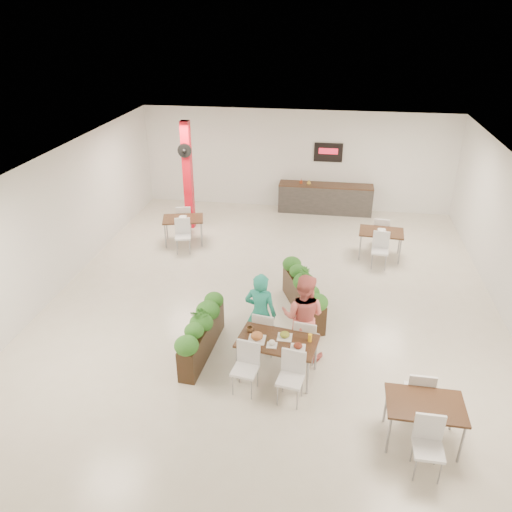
# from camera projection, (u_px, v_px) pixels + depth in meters

# --- Properties ---
(ground) EXTENTS (12.00, 12.00, 0.00)m
(ground) POSITION_uv_depth(u_px,v_px,m) (273.00, 298.00, 11.52)
(ground) COLOR beige
(ground) RESTS_ON ground
(room_shell) EXTENTS (10.10, 12.10, 3.22)m
(room_shell) POSITION_uv_depth(u_px,v_px,m) (274.00, 218.00, 10.62)
(room_shell) COLOR white
(room_shell) RESTS_ON ground
(red_column) EXTENTS (0.40, 0.41, 3.20)m
(red_column) POSITION_uv_depth(u_px,v_px,m) (188.00, 175.00, 14.55)
(red_column) COLOR red
(red_column) RESTS_ON ground
(service_counter) EXTENTS (3.00, 0.64, 2.20)m
(service_counter) POSITION_uv_depth(u_px,v_px,m) (325.00, 198.00, 16.16)
(service_counter) COLOR #2B2826
(service_counter) RESTS_ON ground
(main_table) EXTENTS (1.51, 1.79, 0.92)m
(main_table) POSITION_uv_depth(u_px,v_px,m) (277.00, 346.00, 8.86)
(main_table) COLOR black
(main_table) RESTS_ON ground
(diner_man) EXTENTS (0.68, 0.50, 1.70)m
(diner_man) POSITION_uv_depth(u_px,v_px,m) (260.00, 314.00, 9.39)
(diner_man) COLOR teal
(diner_man) RESTS_ON ground
(diner_woman) EXTENTS (0.94, 0.78, 1.74)m
(diner_woman) POSITION_uv_depth(u_px,v_px,m) (303.00, 316.00, 9.28)
(diner_woman) COLOR #EB7168
(diner_woman) RESTS_ON ground
(planter_left) EXTENTS (0.52, 1.99, 1.04)m
(planter_left) POSITION_uv_depth(u_px,v_px,m) (202.00, 330.00, 9.48)
(planter_left) COLOR black
(planter_left) RESTS_ON ground
(planter_right) EXTENTS (1.07, 1.95, 1.09)m
(planter_right) POSITION_uv_depth(u_px,v_px,m) (303.00, 291.00, 10.80)
(planter_right) COLOR black
(planter_right) RESTS_ON ground
(side_table_a) EXTENTS (1.26, 1.67, 0.92)m
(side_table_a) POSITION_uv_depth(u_px,v_px,m) (183.00, 222.00, 13.97)
(side_table_a) COLOR black
(side_table_a) RESTS_ON ground
(side_table_b) EXTENTS (1.19, 1.65, 0.92)m
(side_table_b) POSITION_uv_depth(u_px,v_px,m) (381.00, 236.00, 13.15)
(side_table_b) COLOR black
(side_table_b) RESTS_ON ground
(side_table_c) EXTENTS (1.16, 1.63, 0.92)m
(side_table_c) POSITION_uv_depth(u_px,v_px,m) (424.00, 410.00, 7.46)
(side_table_c) COLOR black
(side_table_c) RESTS_ON ground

